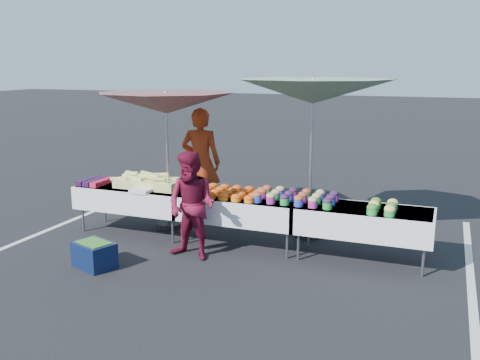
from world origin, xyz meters
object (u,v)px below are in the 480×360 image
(table_right, at_px, (363,220))
(customer, at_px, (192,206))
(table_center, at_px, (240,207))
(vendor, at_px, (201,162))
(umbrella_right, at_px, (313,93))
(umbrella_left, at_px, (166,104))
(storage_bin, at_px, (94,254))
(table_left, at_px, (136,197))

(table_right, bearing_deg, customer, -161.34)
(table_center, distance_m, vendor, 1.82)
(table_right, bearing_deg, umbrella_right, 139.70)
(table_center, relative_size, umbrella_right, 0.70)
(umbrella_left, height_order, umbrella_right, umbrella_right)
(vendor, distance_m, umbrella_right, 2.51)
(umbrella_left, bearing_deg, vendor, 78.53)
(table_right, distance_m, umbrella_right, 2.07)
(table_center, xyz_separation_m, customer, (-0.42, -0.75, 0.17))
(umbrella_right, xyz_separation_m, storage_bin, (-2.34, -2.34, -2.06))
(storage_bin, bearing_deg, umbrella_left, 107.62)
(vendor, relative_size, umbrella_right, 0.73)
(table_right, relative_size, umbrella_left, 0.70)
(table_left, xyz_separation_m, umbrella_right, (2.66, 0.80, 1.66))
(table_left, xyz_separation_m, customer, (1.38, -0.75, 0.17))
(table_center, distance_m, storage_bin, 2.18)
(umbrella_left, bearing_deg, table_right, -7.08)
(table_right, height_order, umbrella_right, umbrella_right)
(table_left, distance_m, table_center, 1.80)
(vendor, distance_m, customer, 2.20)
(table_center, bearing_deg, table_left, 180.00)
(table_right, xyz_separation_m, storage_bin, (-3.29, -1.54, -0.40))
(table_right, relative_size, vendor, 0.96)
(table_center, xyz_separation_m, storage_bin, (-1.49, -1.54, -0.40))
(table_left, distance_m, umbrella_right, 3.23)
(vendor, bearing_deg, umbrella_right, 158.22)
(table_left, height_order, table_right, same)
(table_right, height_order, storage_bin, table_right)
(customer, xyz_separation_m, umbrella_left, (-1.00, 1.15, 1.28))
(umbrella_left, bearing_deg, table_left, -133.43)
(table_left, relative_size, umbrella_left, 0.70)
(umbrella_left, height_order, storage_bin, umbrella_left)
(table_left, bearing_deg, storage_bin, -78.55)
(table_center, height_order, customer, customer)
(table_left, distance_m, customer, 1.58)
(umbrella_left, xyz_separation_m, storage_bin, (-0.07, -1.94, -1.86))
(table_center, xyz_separation_m, umbrella_right, (0.86, 0.80, 1.66))
(umbrella_left, bearing_deg, umbrella_right, 9.96)
(umbrella_left, relative_size, umbrella_right, 1.01)
(table_center, relative_size, vendor, 0.96)
(table_left, bearing_deg, umbrella_right, 16.76)
(table_center, xyz_separation_m, table_right, (1.80, 0.00, 0.00))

